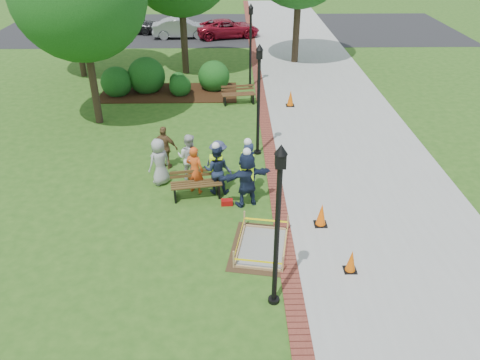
{
  "coord_description": "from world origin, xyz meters",
  "views": [
    {
      "loc": [
        0.28,
        -11.37,
        8.31
      ],
      "look_at": [
        0.5,
        1.2,
        1.0
      ],
      "focal_mm": 35.0,
      "sensor_mm": 36.0,
      "label": 1
    }
  ],
  "objects_px": {
    "wet_concrete_pad": "(262,241)",
    "cone_front": "(351,261)",
    "bench_near": "(197,189)",
    "hivis_worker_b": "(248,167)",
    "hivis_worker_a": "(247,177)",
    "hivis_worker_c": "(216,168)",
    "lamp_near": "(278,218)"
  },
  "relations": [
    {
      "from": "hivis_worker_a",
      "to": "bench_near",
      "type": "bearing_deg",
      "value": 163.92
    },
    {
      "from": "bench_near",
      "to": "hivis_worker_b",
      "type": "bearing_deg",
      "value": 8.01
    },
    {
      "from": "hivis_worker_b",
      "to": "cone_front",
      "type": "bearing_deg",
      "value": -56.97
    },
    {
      "from": "bench_near",
      "to": "hivis_worker_c",
      "type": "bearing_deg",
      "value": 26.04
    },
    {
      "from": "hivis_worker_c",
      "to": "wet_concrete_pad",
      "type": "bearing_deg",
      "value": -66.24
    },
    {
      "from": "wet_concrete_pad",
      "to": "hivis_worker_b",
      "type": "bearing_deg",
      "value": 96.21
    },
    {
      "from": "cone_front",
      "to": "hivis_worker_a",
      "type": "height_order",
      "value": "hivis_worker_a"
    },
    {
      "from": "wet_concrete_pad",
      "to": "lamp_near",
      "type": "bearing_deg",
      "value": -85.51
    },
    {
      "from": "hivis_worker_a",
      "to": "hivis_worker_c",
      "type": "height_order",
      "value": "hivis_worker_a"
    },
    {
      "from": "wet_concrete_pad",
      "to": "hivis_worker_a",
      "type": "relative_size",
      "value": 1.26
    },
    {
      "from": "cone_front",
      "to": "hivis_worker_a",
      "type": "xyz_separation_m",
      "value": [
        -2.65,
        3.28,
        0.67
      ]
    },
    {
      "from": "hivis_worker_a",
      "to": "hivis_worker_c",
      "type": "xyz_separation_m",
      "value": [
        -0.98,
        0.79,
        -0.08
      ]
    },
    {
      "from": "hivis_worker_b",
      "to": "lamp_near",
      "type": "bearing_deg",
      "value": -84.5
    },
    {
      "from": "wet_concrete_pad",
      "to": "hivis_worker_a",
      "type": "bearing_deg",
      "value": 99.32
    },
    {
      "from": "bench_near",
      "to": "hivis_worker_c",
      "type": "relative_size",
      "value": 0.93
    },
    {
      "from": "bench_near",
      "to": "hivis_worker_b",
      "type": "distance_m",
      "value": 1.84
    },
    {
      "from": "hivis_worker_a",
      "to": "hivis_worker_b",
      "type": "bearing_deg",
      "value": 86.08
    },
    {
      "from": "lamp_near",
      "to": "hivis_worker_c",
      "type": "xyz_separation_m",
      "value": [
        -1.52,
        5.15,
        -1.56
      ]
    },
    {
      "from": "hivis_worker_a",
      "to": "cone_front",
      "type": "bearing_deg",
      "value": -51.16
    },
    {
      "from": "bench_near",
      "to": "cone_front",
      "type": "bearing_deg",
      "value": -41.25
    },
    {
      "from": "lamp_near",
      "to": "hivis_worker_b",
      "type": "height_order",
      "value": "lamp_near"
    },
    {
      "from": "wet_concrete_pad",
      "to": "bench_near",
      "type": "distance_m",
      "value": 3.41
    },
    {
      "from": "cone_front",
      "to": "lamp_near",
      "type": "xyz_separation_m",
      "value": [
        -2.11,
        -1.07,
        2.16
      ]
    },
    {
      "from": "lamp_near",
      "to": "hivis_worker_c",
      "type": "bearing_deg",
      "value": 106.39
    },
    {
      "from": "bench_near",
      "to": "hivis_worker_a",
      "type": "xyz_separation_m",
      "value": [
        1.64,
        -0.47,
        0.71
      ]
    },
    {
      "from": "hivis_worker_a",
      "to": "hivis_worker_c",
      "type": "relative_size",
      "value": 1.1
    },
    {
      "from": "bench_near",
      "to": "hivis_worker_a",
      "type": "bearing_deg",
      "value": -16.08
    },
    {
      "from": "lamp_near",
      "to": "hivis_worker_a",
      "type": "relative_size",
      "value": 2.1
    },
    {
      "from": "hivis_worker_a",
      "to": "wet_concrete_pad",
      "type": "bearing_deg",
      "value": -80.68
    },
    {
      "from": "hivis_worker_a",
      "to": "lamp_near",
      "type": "bearing_deg",
      "value": -82.98
    },
    {
      "from": "wet_concrete_pad",
      "to": "cone_front",
      "type": "relative_size",
      "value": 3.81
    },
    {
      "from": "lamp_near",
      "to": "hivis_worker_b",
      "type": "xyz_separation_m",
      "value": [
        -0.49,
        5.07,
        -1.49
      ]
    }
  ]
}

